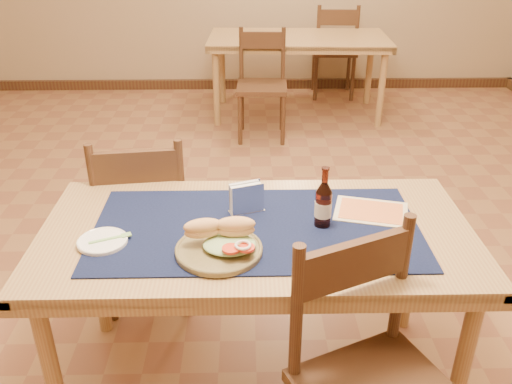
{
  "coord_description": "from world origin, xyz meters",
  "views": [
    {
      "loc": [
        -0.04,
        -2.51,
        1.8
      ],
      "look_at": [
        0.0,
        -0.7,
        0.85
      ],
      "focal_mm": 38.0,
      "sensor_mm": 36.0,
      "label": 1
    }
  ],
  "objects_px": {
    "chair_main_far": "(145,217)",
    "napkin_holder": "(246,199)",
    "main_table": "(257,247)",
    "beer_bottle": "(323,204)",
    "back_table": "(298,45)",
    "sandwich_plate": "(221,243)"
  },
  "relations": [
    {
      "from": "chair_main_far",
      "to": "napkin_holder",
      "type": "bearing_deg",
      "value": -41.33
    },
    {
      "from": "chair_main_far",
      "to": "napkin_holder",
      "type": "distance_m",
      "value": 0.73
    },
    {
      "from": "main_table",
      "to": "sandwich_plate",
      "type": "relative_size",
      "value": 5.32
    },
    {
      "from": "main_table",
      "to": "beer_bottle",
      "type": "distance_m",
      "value": 0.3
    },
    {
      "from": "main_table",
      "to": "sandwich_plate",
      "type": "height_order",
      "value": "sandwich_plate"
    },
    {
      "from": "back_table",
      "to": "sandwich_plate",
      "type": "distance_m",
      "value": 3.62
    },
    {
      "from": "main_table",
      "to": "back_table",
      "type": "height_order",
      "value": "same"
    },
    {
      "from": "beer_bottle",
      "to": "back_table",
      "type": "bearing_deg",
      "value": 86.28
    },
    {
      "from": "back_table",
      "to": "sandwich_plate",
      "type": "height_order",
      "value": "sandwich_plate"
    },
    {
      "from": "main_table",
      "to": "beer_bottle",
      "type": "relative_size",
      "value": 6.83
    },
    {
      "from": "main_table",
      "to": "beer_bottle",
      "type": "height_order",
      "value": "beer_bottle"
    },
    {
      "from": "chair_main_far",
      "to": "beer_bottle",
      "type": "height_order",
      "value": "beer_bottle"
    },
    {
      "from": "main_table",
      "to": "napkin_holder",
      "type": "relative_size",
      "value": 11.04
    },
    {
      "from": "back_table",
      "to": "beer_bottle",
      "type": "distance_m",
      "value": 3.41
    },
    {
      "from": "chair_main_far",
      "to": "napkin_holder",
      "type": "relative_size",
      "value": 6.45
    },
    {
      "from": "back_table",
      "to": "sandwich_plate",
      "type": "relative_size",
      "value": 5.63
    },
    {
      "from": "napkin_holder",
      "to": "main_table",
      "type": "bearing_deg",
      "value": -73.01
    },
    {
      "from": "chair_main_far",
      "to": "napkin_holder",
      "type": "xyz_separation_m",
      "value": [
        0.49,
        -0.43,
        0.33
      ]
    },
    {
      "from": "main_table",
      "to": "napkin_holder",
      "type": "height_order",
      "value": "napkin_holder"
    },
    {
      "from": "sandwich_plate",
      "to": "napkin_holder",
      "type": "relative_size",
      "value": 2.07
    },
    {
      "from": "main_table",
      "to": "chair_main_far",
      "type": "relative_size",
      "value": 1.71
    },
    {
      "from": "back_table",
      "to": "sandwich_plate",
      "type": "xyz_separation_m",
      "value": [
        -0.59,
        -3.57,
        0.12
      ]
    }
  ]
}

